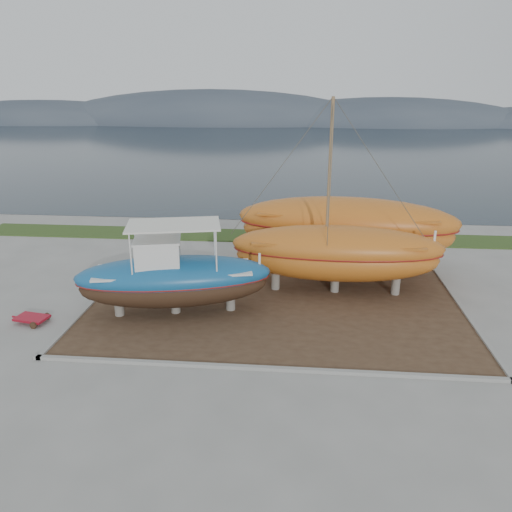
# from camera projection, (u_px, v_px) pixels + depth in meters

# --- Properties ---
(ground) EXTENTS (140.00, 140.00, 0.00)m
(ground) POSITION_uv_depth(u_px,v_px,m) (270.00, 343.00, 21.11)
(ground) COLOR gray
(ground) RESTS_ON ground
(dirt_patch) EXTENTS (18.00, 12.00, 0.06)m
(dirt_patch) POSITION_uv_depth(u_px,v_px,m) (275.00, 303.00, 24.87)
(dirt_patch) COLOR #422D1E
(dirt_patch) RESTS_ON ground
(curb_frame) EXTENTS (18.60, 12.60, 0.15)m
(curb_frame) POSITION_uv_depth(u_px,v_px,m) (275.00, 303.00, 24.85)
(curb_frame) COLOR gray
(curb_frame) RESTS_ON ground
(grass_strip) EXTENTS (44.00, 3.00, 0.08)m
(grass_strip) POSITION_uv_depth(u_px,v_px,m) (284.00, 237.00, 35.69)
(grass_strip) COLOR #284219
(grass_strip) RESTS_ON ground
(sea) EXTENTS (260.00, 100.00, 0.04)m
(sea) POSITION_uv_depth(u_px,v_px,m) (295.00, 147.00, 86.99)
(sea) COLOR black
(sea) RESTS_ON ground
(mountain_ridge) EXTENTS (200.00, 36.00, 20.00)m
(mountain_ridge) POSITION_uv_depth(u_px,v_px,m) (298.00, 123.00, 138.75)
(mountain_ridge) COLOR #333D49
(mountain_ridge) RESTS_ON ground
(blue_caique) EXTENTS (9.49, 4.66, 4.38)m
(blue_caique) POSITION_uv_depth(u_px,v_px,m) (174.00, 269.00, 23.15)
(blue_caique) COLOR #16568D
(blue_caique) RESTS_ON dirt_patch
(white_dinghy) EXTENTS (3.96, 2.35, 1.12)m
(white_dinghy) POSITION_uv_depth(u_px,v_px,m) (127.00, 277.00, 26.61)
(white_dinghy) COLOR silver
(white_dinghy) RESTS_ON dirt_patch
(orange_sailboat) EXTENTS (10.87, 3.44, 9.79)m
(orange_sailboat) POSITION_uv_depth(u_px,v_px,m) (339.00, 200.00, 24.66)
(orange_sailboat) COLOR #B25D1B
(orange_sailboat) RESTS_ON dirt_patch
(orange_bare_hull) EXTENTS (12.93, 5.07, 4.13)m
(orange_bare_hull) POSITION_uv_depth(u_px,v_px,m) (345.00, 235.00, 28.87)
(orange_bare_hull) COLOR #B25D1B
(orange_bare_hull) RESTS_ON dirt_patch
(red_trailer) EXTENTS (2.29, 1.43, 0.30)m
(red_trailer) POSITION_uv_depth(u_px,v_px,m) (32.00, 320.00, 22.88)
(red_trailer) COLOR maroon
(red_trailer) RESTS_ON ground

